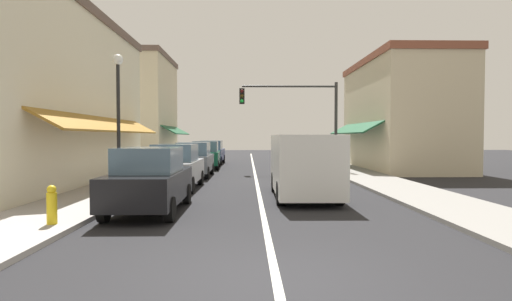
{
  "coord_description": "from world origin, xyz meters",
  "views": [
    {
      "loc": [
        -0.41,
        -5.68,
        2.06
      ],
      "look_at": [
        -0.03,
        12.79,
        1.44
      ],
      "focal_mm": 28.93,
      "sensor_mm": 36.0,
      "label": 1
    }
  ],
  "objects_px": {
    "van_in_lane": "(303,164)",
    "traffic_signal_mast_arm": "(301,109)",
    "parked_car_far_left": "(206,155)",
    "street_lamp_left_near": "(118,101)",
    "fire_hydrant": "(52,205)",
    "parked_car_distant_left": "(212,152)",
    "parked_car_third_left": "(194,160)",
    "parked_car_nearest_left": "(150,180)",
    "parked_car_second_left": "(176,167)"
  },
  "relations": [
    {
      "from": "parked_car_distant_left",
      "to": "van_in_lane",
      "type": "xyz_separation_m",
      "value": [
        4.6,
        -17.32,
        0.27
      ]
    },
    {
      "from": "parked_car_nearest_left",
      "to": "parked_car_far_left",
      "type": "height_order",
      "value": "same"
    },
    {
      "from": "parked_car_far_left",
      "to": "van_in_lane",
      "type": "height_order",
      "value": "van_in_lane"
    },
    {
      "from": "parked_car_nearest_left",
      "to": "parked_car_third_left",
      "type": "xyz_separation_m",
      "value": [
        -0.1,
        10.0,
        0.0
      ]
    },
    {
      "from": "parked_car_distant_left",
      "to": "traffic_signal_mast_arm",
      "type": "bearing_deg",
      "value": -49.44
    },
    {
      "from": "parked_car_far_left",
      "to": "parked_car_nearest_left",
      "type": "bearing_deg",
      "value": -91.49
    },
    {
      "from": "parked_car_nearest_left",
      "to": "parked_car_second_left",
      "type": "height_order",
      "value": "same"
    },
    {
      "from": "parked_car_nearest_left",
      "to": "street_lamp_left_near",
      "type": "distance_m",
      "value": 4.23
    },
    {
      "from": "parked_car_second_left",
      "to": "van_in_lane",
      "type": "relative_size",
      "value": 0.79
    },
    {
      "from": "parked_car_third_left",
      "to": "van_in_lane",
      "type": "height_order",
      "value": "van_in_lane"
    },
    {
      "from": "parked_car_second_left",
      "to": "fire_hydrant",
      "type": "relative_size",
      "value": 4.74
    },
    {
      "from": "van_in_lane",
      "to": "traffic_signal_mast_arm",
      "type": "relative_size",
      "value": 0.9
    },
    {
      "from": "parked_car_third_left",
      "to": "street_lamp_left_near",
      "type": "distance_m",
      "value": 7.58
    },
    {
      "from": "parked_car_second_left",
      "to": "parked_car_distant_left",
      "type": "relative_size",
      "value": 1.0
    },
    {
      "from": "parked_car_far_left",
      "to": "parked_car_distant_left",
      "type": "distance_m",
      "value": 4.62
    },
    {
      "from": "van_in_lane",
      "to": "traffic_signal_mast_arm",
      "type": "xyz_separation_m",
      "value": [
        1.22,
        10.26,
        2.51
      ]
    },
    {
      "from": "parked_car_second_left",
      "to": "street_lamp_left_near",
      "type": "bearing_deg",
      "value": -127.78
    },
    {
      "from": "parked_car_nearest_left",
      "to": "parked_car_distant_left",
      "type": "distance_m",
      "value": 19.97
    },
    {
      "from": "street_lamp_left_near",
      "to": "parked_car_nearest_left",
      "type": "bearing_deg",
      "value": -59.58
    },
    {
      "from": "parked_car_second_left",
      "to": "traffic_signal_mast_arm",
      "type": "height_order",
      "value": "traffic_signal_mast_arm"
    },
    {
      "from": "parked_car_far_left",
      "to": "van_in_lane",
      "type": "distance_m",
      "value": 13.51
    },
    {
      "from": "parked_car_second_left",
      "to": "parked_car_third_left",
      "type": "bearing_deg",
      "value": 90.18
    },
    {
      "from": "parked_car_distant_left",
      "to": "van_in_lane",
      "type": "bearing_deg",
      "value": -74.1
    },
    {
      "from": "parked_car_third_left",
      "to": "fire_hydrant",
      "type": "distance_m",
      "value": 12.15
    },
    {
      "from": "parked_car_nearest_left",
      "to": "traffic_signal_mast_arm",
      "type": "bearing_deg",
      "value": 65.94
    },
    {
      "from": "parked_car_nearest_left",
      "to": "parked_car_second_left",
      "type": "distance_m",
      "value": 5.01
    },
    {
      "from": "parked_car_nearest_left",
      "to": "parked_car_far_left",
      "type": "xyz_separation_m",
      "value": [
        -0.03,
        15.36,
        0.0
      ]
    },
    {
      "from": "traffic_signal_mast_arm",
      "to": "parked_car_distant_left",
      "type": "bearing_deg",
      "value": 129.54
    },
    {
      "from": "parked_car_distant_left",
      "to": "street_lamp_left_near",
      "type": "height_order",
      "value": "street_lamp_left_near"
    },
    {
      "from": "parked_car_third_left",
      "to": "parked_car_far_left",
      "type": "bearing_deg",
      "value": 89.04
    },
    {
      "from": "parked_car_second_left",
      "to": "parked_car_distant_left",
      "type": "xyz_separation_m",
      "value": [
        0.1,
        14.96,
        0.0
      ]
    },
    {
      "from": "van_in_lane",
      "to": "traffic_signal_mast_arm",
      "type": "distance_m",
      "value": 10.64
    },
    {
      "from": "parked_car_far_left",
      "to": "street_lamp_left_near",
      "type": "xyz_separation_m",
      "value": [
        -1.73,
        -12.35,
        2.4
      ]
    },
    {
      "from": "parked_car_nearest_left",
      "to": "street_lamp_left_near",
      "type": "xyz_separation_m",
      "value": [
        -1.77,
        3.01,
        2.4
      ]
    },
    {
      "from": "parked_car_second_left",
      "to": "fire_hydrant",
      "type": "height_order",
      "value": "parked_car_second_left"
    },
    {
      "from": "street_lamp_left_near",
      "to": "traffic_signal_mast_arm",
      "type": "bearing_deg",
      "value": 52.74
    },
    {
      "from": "parked_car_nearest_left",
      "to": "parked_car_distant_left",
      "type": "height_order",
      "value": "same"
    },
    {
      "from": "parked_car_second_left",
      "to": "van_in_lane",
      "type": "bearing_deg",
      "value": -25.7
    },
    {
      "from": "parked_car_second_left",
      "to": "parked_car_far_left",
      "type": "relative_size",
      "value": 1.0
    },
    {
      "from": "street_lamp_left_near",
      "to": "parked_car_far_left",
      "type": "bearing_deg",
      "value": 82.0
    },
    {
      "from": "parked_car_third_left",
      "to": "traffic_signal_mast_arm",
      "type": "relative_size",
      "value": 0.71
    },
    {
      "from": "parked_car_far_left",
      "to": "van_in_lane",
      "type": "bearing_deg",
      "value": -71.8
    },
    {
      "from": "van_in_lane",
      "to": "fire_hydrant",
      "type": "relative_size",
      "value": 5.98
    },
    {
      "from": "traffic_signal_mast_arm",
      "to": "fire_hydrant",
      "type": "height_order",
      "value": "traffic_signal_mast_arm"
    },
    {
      "from": "street_lamp_left_near",
      "to": "fire_hydrant",
      "type": "bearing_deg",
      "value": -89.09
    },
    {
      "from": "street_lamp_left_near",
      "to": "parked_car_distant_left",
      "type": "bearing_deg",
      "value": 84.25
    },
    {
      "from": "parked_car_nearest_left",
      "to": "parked_car_distant_left",
      "type": "bearing_deg",
      "value": 90.18
    },
    {
      "from": "parked_car_far_left",
      "to": "parked_car_distant_left",
      "type": "bearing_deg",
      "value": 88.73
    },
    {
      "from": "parked_car_nearest_left",
      "to": "van_in_lane",
      "type": "xyz_separation_m",
      "value": [
        4.54,
        2.65,
        0.27
      ]
    },
    {
      "from": "fire_hydrant",
      "to": "van_in_lane",
      "type": "bearing_deg",
      "value": 36.96
    }
  ]
}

